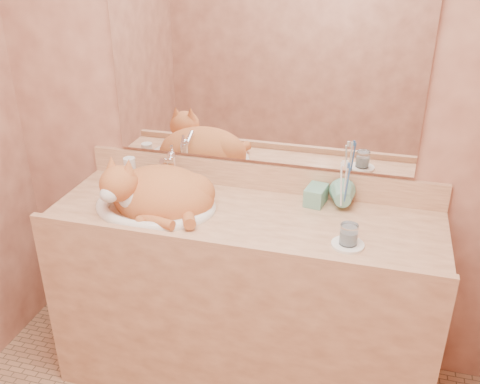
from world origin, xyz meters
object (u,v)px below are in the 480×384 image
(cat, at_px, (156,191))
(water_glass, at_px, (349,234))
(sink_basin, at_px, (155,190))
(vanity_counter, at_px, (243,301))
(toothbrush_cup, at_px, (343,202))
(soap_dispenser, at_px, (312,191))

(cat, bearing_deg, water_glass, -2.49)
(sink_basin, bearing_deg, water_glass, -10.04)
(vanity_counter, relative_size, cat, 3.60)
(toothbrush_cup, bearing_deg, vanity_counter, -160.69)
(water_glass, bearing_deg, cat, 173.51)
(vanity_counter, height_order, soap_dispenser, soap_dispenser)
(vanity_counter, xyz_separation_m, water_glass, (0.43, -0.12, 0.47))
(vanity_counter, xyz_separation_m, sink_basin, (-0.37, -0.02, 0.50))
(cat, bearing_deg, soap_dispenser, 18.33)
(vanity_counter, distance_m, water_glass, 0.65)
(soap_dispenser, bearing_deg, vanity_counter, -143.36)
(sink_basin, bearing_deg, soap_dispenser, 10.42)
(sink_basin, relative_size, soap_dispenser, 2.90)
(toothbrush_cup, relative_size, water_glass, 1.44)
(sink_basin, distance_m, soap_dispenser, 0.65)
(soap_dispenser, bearing_deg, cat, -156.49)
(vanity_counter, xyz_separation_m, toothbrush_cup, (0.38, 0.13, 0.48))
(vanity_counter, bearing_deg, cat, -176.05)
(cat, height_order, water_glass, cat)
(soap_dispenser, bearing_deg, sink_basin, -157.14)
(cat, height_order, toothbrush_cup, cat)
(vanity_counter, distance_m, toothbrush_cup, 0.63)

